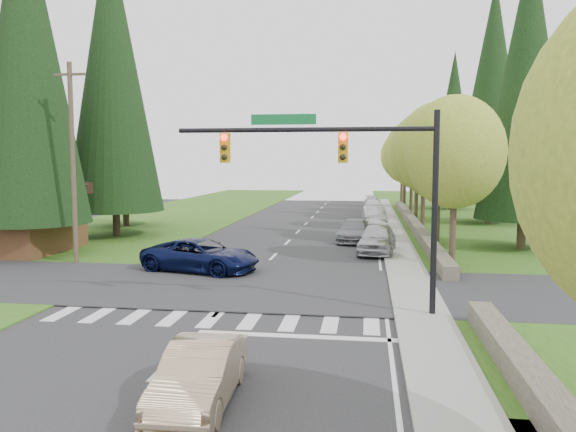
% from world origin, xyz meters
% --- Properties ---
extents(ground, '(120.00, 120.00, 0.00)m').
position_xyz_m(ground, '(0.00, 0.00, 0.00)').
color(ground, '#28282B').
rests_on(ground, ground).
extents(grass_east, '(14.00, 110.00, 0.06)m').
position_xyz_m(grass_east, '(13.00, 20.00, 0.03)').
color(grass_east, '#2A5717').
rests_on(grass_east, ground).
extents(grass_west, '(14.00, 110.00, 0.06)m').
position_xyz_m(grass_west, '(-13.00, 20.00, 0.03)').
color(grass_west, '#2A5717').
rests_on(grass_west, ground).
extents(cross_street, '(120.00, 8.00, 0.10)m').
position_xyz_m(cross_street, '(0.00, 8.00, 0.00)').
color(cross_street, '#28282B').
rests_on(cross_street, ground).
extents(sidewalk_east, '(1.80, 80.00, 0.13)m').
position_xyz_m(sidewalk_east, '(6.90, 22.00, 0.07)').
color(sidewalk_east, gray).
rests_on(sidewalk_east, ground).
extents(curb_east, '(0.20, 80.00, 0.13)m').
position_xyz_m(curb_east, '(6.05, 22.00, 0.07)').
color(curb_east, gray).
rests_on(curb_east, ground).
extents(stone_wall_south, '(0.70, 14.00, 0.70)m').
position_xyz_m(stone_wall_south, '(8.60, -3.00, 0.35)').
color(stone_wall_south, '#4C4438').
rests_on(stone_wall_south, ground).
extents(stone_wall_north, '(0.70, 40.00, 0.70)m').
position_xyz_m(stone_wall_north, '(8.60, 30.00, 0.35)').
color(stone_wall_north, '#4C4438').
rests_on(stone_wall_north, ground).
extents(traffic_signal, '(8.70, 0.37, 6.80)m').
position_xyz_m(traffic_signal, '(4.37, 4.50, 4.98)').
color(traffic_signal, black).
rests_on(traffic_signal, ground).
extents(brown_building, '(8.40, 8.40, 5.40)m').
position_xyz_m(brown_building, '(-15.00, 15.00, 3.14)').
color(brown_building, '#4C2D19').
rests_on(brown_building, ground).
extents(utility_pole, '(1.60, 0.24, 10.00)m').
position_xyz_m(utility_pole, '(-9.50, 12.00, 5.14)').
color(utility_pole, '#473828').
rests_on(utility_pole, ground).
extents(decid_tree_0, '(4.80, 4.80, 8.37)m').
position_xyz_m(decid_tree_0, '(9.20, 14.00, 5.60)').
color(decid_tree_0, '#38281C').
rests_on(decid_tree_0, ground).
extents(decid_tree_1, '(5.20, 5.20, 8.80)m').
position_xyz_m(decid_tree_1, '(9.30, 21.00, 5.80)').
color(decid_tree_1, '#38281C').
rests_on(decid_tree_1, ground).
extents(decid_tree_2, '(5.00, 5.00, 8.82)m').
position_xyz_m(decid_tree_2, '(9.10, 28.00, 5.93)').
color(decid_tree_2, '#38281C').
rests_on(decid_tree_2, ground).
extents(decid_tree_3, '(5.00, 5.00, 8.55)m').
position_xyz_m(decid_tree_3, '(9.20, 35.00, 5.66)').
color(decid_tree_3, '#38281C').
rests_on(decid_tree_3, ground).
extents(decid_tree_4, '(5.40, 5.40, 9.18)m').
position_xyz_m(decid_tree_4, '(9.30, 42.00, 6.06)').
color(decid_tree_4, '#38281C').
rests_on(decid_tree_4, ground).
extents(decid_tree_5, '(4.80, 4.80, 8.30)m').
position_xyz_m(decid_tree_5, '(9.10, 49.00, 5.53)').
color(decid_tree_5, '#38281C').
rests_on(decid_tree_5, ground).
extents(decid_tree_6, '(5.20, 5.20, 8.86)m').
position_xyz_m(decid_tree_6, '(9.20, 56.00, 5.86)').
color(decid_tree_6, '#38281C').
rests_on(decid_tree_6, ground).
extents(conifer_w_a, '(6.12, 6.12, 19.80)m').
position_xyz_m(conifer_w_a, '(-13.00, 14.00, 10.79)').
color(conifer_w_a, '#38281C').
rests_on(conifer_w_a, ground).
extents(conifer_w_b, '(5.44, 5.44, 17.80)m').
position_xyz_m(conifer_w_b, '(-16.00, 18.00, 9.79)').
color(conifer_w_b, '#38281C').
rests_on(conifer_w_b, ground).
extents(conifer_w_c, '(6.46, 6.46, 20.80)m').
position_xyz_m(conifer_w_c, '(-12.00, 22.00, 11.29)').
color(conifer_w_c, '#38281C').
rests_on(conifer_w_c, ground).
extents(conifer_w_e, '(5.78, 5.78, 18.80)m').
position_xyz_m(conifer_w_e, '(-14.00, 28.00, 10.29)').
color(conifer_w_e, '#38281C').
rests_on(conifer_w_e, ground).
extents(conifer_e_a, '(5.44, 5.44, 17.80)m').
position_xyz_m(conifer_e_a, '(14.00, 20.00, 9.79)').
color(conifer_e_a, '#38281C').
rests_on(conifer_e_a, ground).
extents(conifer_e_b, '(6.12, 6.12, 19.80)m').
position_xyz_m(conifer_e_b, '(15.00, 34.00, 10.79)').
color(conifer_e_b, '#38281C').
rests_on(conifer_e_b, ground).
extents(conifer_e_c, '(5.10, 5.10, 16.80)m').
position_xyz_m(conifer_e_c, '(14.00, 48.00, 9.29)').
color(conifer_e_c, '#38281C').
rests_on(conifer_e_c, ground).
extents(sedan_champagne, '(1.52, 4.00, 1.30)m').
position_xyz_m(sedan_champagne, '(1.54, -3.06, 0.65)').
color(sedan_champagne, '#CCAC88').
rests_on(sedan_champagne, ground).
extents(suv_navy, '(6.02, 3.89, 1.54)m').
position_xyz_m(suv_navy, '(-2.65, 10.88, 0.77)').
color(suv_navy, '#0B1137').
rests_on(suv_navy, ground).
extents(parked_car_a, '(2.43, 5.01, 1.65)m').
position_xyz_m(parked_car_a, '(5.60, 17.38, 0.82)').
color(parked_car_a, '#B4B4B9').
rests_on(parked_car_a, ground).
extents(parked_car_b, '(2.29, 4.95, 1.40)m').
position_xyz_m(parked_car_b, '(4.20, 22.00, 0.70)').
color(parked_car_b, slate).
rests_on(parked_car_b, ground).
extents(parked_car_c, '(2.02, 4.85, 1.56)m').
position_xyz_m(parked_car_c, '(5.60, 30.34, 0.78)').
color(parked_car_c, silver).
rests_on(parked_car_c, ground).
extents(parked_car_d, '(1.82, 4.49, 1.53)m').
position_xyz_m(parked_car_d, '(5.60, 41.06, 0.76)').
color(parked_car_d, silver).
rests_on(parked_car_d, ground).
extents(parked_car_e, '(1.84, 4.38, 1.26)m').
position_xyz_m(parked_car_e, '(5.60, 49.76, 0.63)').
color(parked_car_e, '#B8B7BD').
rests_on(parked_car_e, ground).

